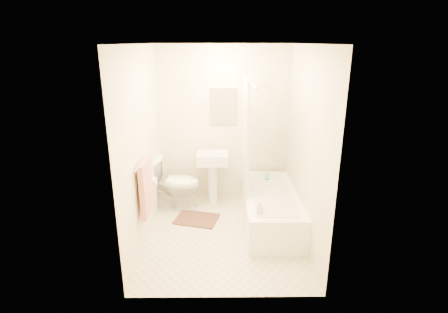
{
  "coord_description": "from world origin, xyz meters",
  "views": [
    {
      "loc": [
        -0.04,
        -4.07,
        2.42
      ],
      "look_at": [
        0.0,
        0.25,
        1.0
      ],
      "focal_mm": 28.0,
      "sensor_mm": 36.0,
      "label": 1
    }
  ],
  "objects_px": {
    "sink": "(213,176)",
    "bath_mat": "(197,219)",
    "toilet": "(174,184)",
    "bathtub": "(270,208)",
    "soap_bottle": "(260,207)"
  },
  "relations": [
    {
      "from": "sink",
      "to": "bathtub",
      "type": "distance_m",
      "value": 1.07
    },
    {
      "from": "toilet",
      "to": "soap_bottle",
      "type": "distance_m",
      "value": 1.62
    },
    {
      "from": "sink",
      "to": "soap_bottle",
      "type": "relative_size",
      "value": 5.27
    },
    {
      "from": "bath_mat",
      "to": "sink",
      "type": "bearing_deg",
      "value": 68.24
    },
    {
      "from": "bath_mat",
      "to": "soap_bottle",
      "type": "relative_size",
      "value": 3.42
    },
    {
      "from": "bathtub",
      "to": "bath_mat",
      "type": "distance_m",
      "value": 1.06
    },
    {
      "from": "bathtub",
      "to": "bath_mat",
      "type": "xyz_separation_m",
      "value": [
        -1.03,
        0.11,
        -0.22
      ]
    },
    {
      "from": "toilet",
      "to": "bath_mat",
      "type": "relative_size",
      "value": 1.35
    },
    {
      "from": "sink",
      "to": "soap_bottle",
      "type": "height_order",
      "value": "sink"
    },
    {
      "from": "toilet",
      "to": "bath_mat",
      "type": "height_order",
      "value": "toilet"
    },
    {
      "from": "toilet",
      "to": "bathtub",
      "type": "xyz_separation_m",
      "value": [
        1.39,
        -0.51,
        -0.16
      ]
    },
    {
      "from": "bath_mat",
      "to": "toilet",
      "type": "bearing_deg",
      "value": 132.0
    },
    {
      "from": "sink",
      "to": "bath_mat",
      "type": "height_order",
      "value": "sink"
    },
    {
      "from": "bathtub",
      "to": "soap_bottle",
      "type": "bearing_deg",
      "value": -110.07
    },
    {
      "from": "sink",
      "to": "bath_mat",
      "type": "relative_size",
      "value": 1.54
    }
  ]
}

